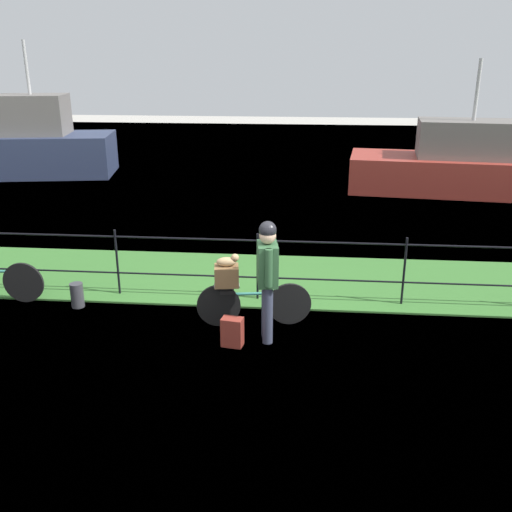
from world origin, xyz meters
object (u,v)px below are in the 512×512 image
object	(u,v)px
mooring_bollard	(77,295)
terrier_dog	(228,261)
cyclist_person	(267,271)
backpack_on_paving	(232,332)
moored_boat_near	(468,166)
moored_boat_mid	(37,146)
wooden_crate	(227,276)
bicycle_main	(253,303)

from	to	relation	value
mooring_bollard	terrier_dog	bearing A→B (deg)	-9.91
cyclist_person	mooring_bollard	distance (m)	3.20
backpack_on_paving	moored_boat_near	distance (m)	10.97
backpack_on_paving	moored_boat_mid	xyz separation A→B (m)	(-7.73, 10.86, 0.73)
wooden_crate	moored_boat_near	distance (m)	10.52
cyclist_person	backpack_on_paving	size ratio (longest dim) A/B	4.21
cyclist_person	mooring_bollard	bearing A→B (deg)	165.17
terrier_dog	moored_boat_mid	world-z (taller)	moored_boat_mid
bicycle_main	mooring_bollard	xyz separation A→B (m)	(-2.76, 0.37, -0.14)
terrier_dog	backpack_on_paving	world-z (taller)	terrier_dog
wooden_crate	backpack_on_paving	world-z (taller)	wooden_crate
wooden_crate	backpack_on_paving	xyz separation A→B (m)	(0.15, -0.59, -0.57)
terrier_dog	moored_boat_near	world-z (taller)	moored_boat_near
moored_boat_near	bicycle_main	bearing A→B (deg)	-120.33
wooden_crate	cyclist_person	xyz separation A→B (m)	(0.60, -0.37, 0.23)
cyclist_person	mooring_bollard	world-z (taller)	cyclist_person
bicycle_main	moored_boat_near	size ratio (longest dim) A/B	0.25
cyclist_person	mooring_bollard	size ratio (longest dim) A/B	4.36
wooden_crate	moored_boat_mid	bearing A→B (deg)	126.44
moored_boat_mid	terrier_dog	bearing A→B (deg)	-53.46
bicycle_main	moored_boat_mid	size ratio (longest dim) A/B	0.32
wooden_crate	mooring_bollard	bearing A→B (deg)	169.90
terrier_dog	cyclist_person	size ratio (longest dim) A/B	0.19
cyclist_person	moored_boat_near	size ratio (longest dim) A/B	0.25
mooring_bollard	wooden_crate	bearing A→B (deg)	-10.10
bicycle_main	terrier_dog	size ratio (longest dim) A/B	5.06
bicycle_main	mooring_bollard	distance (m)	2.79
backpack_on_paving	moored_boat_mid	world-z (taller)	moored_boat_mid
backpack_on_paving	moored_boat_mid	bearing A→B (deg)	-45.13
bicycle_main	terrier_dog	bearing A→B (deg)	-171.58
wooden_crate	terrier_dog	xyz separation A→B (m)	(0.02, 0.00, 0.22)
wooden_crate	terrier_dog	world-z (taller)	terrier_dog
backpack_on_paving	wooden_crate	bearing A→B (deg)	-66.37
wooden_crate	terrier_dog	size ratio (longest dim) A/B	1.04
bicycle_main	backpack_on_paving	bearing A→B (deg)	-108.33
wooden_crate	moored_boat_mid	world-z (taller)	moored_boat_mid
bicycle_main	moored_boat_mid	world-z (taller)	moored_boat_mid
terrier_dog	moored_boat_near	distance (m)	10.51
moored_boat_mid	backpack_on_paving	bearing A→B (deg)	-54.55
backpack_on_paving	moored_boat_near	xyz separation A→B (m)	(5.41, 9.53, 0.54)
bicycle_main	cyclist_person	xyz separation A→B (m)	(0.23, -0.42, 0.67)
wooden_crate	backpack_on_paving	bearing A→B (deg)	-75.79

